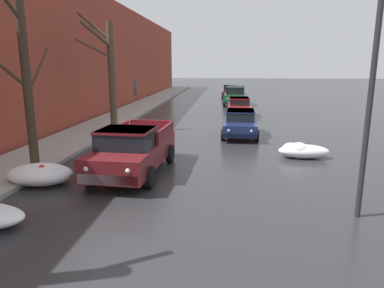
{
  "coord_description": "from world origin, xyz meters",
  "views": [
    {
      "loc": [
        1.8,
        -3.18,
        3.88
      ],
      "look_at": [
        0.59,
        8.95,
        1.12
      ],
      "focal_mm": 32.96,
      "sensor_mm": 36.0,
      "label": 1
    }
  ],
  "objects_px": {
    "pickup_truck_maroon_approaching_near_lane": "(133,150)",
    "street_lamp_post": "(372,81)",
    "bare_tree_second_along_sidewalk": "(26,83)",
    "sedan_maroon_queued_behind_truck": "(230,91)",
    "sedan_darkblue_parked_kerbside_close": "(240,122)",
    "sedan_red_parked_kerbside_mid": "(239,107)",
    "fire_hydrant": "(43,175)",
    "suv_green_parked_far_down_block": "(236,95)",
    "bare_tree_mid_block": "(110,71)"
  },
  "relations": [
    {
      "from": "bare_tree_second_along_sidewalk",
      "to": "fire_hydrant",
      "type": "height_order",
      "value": "bare_tree_second_along_sidewalk"
    },
    {
      "from": "bare_tree_second_along_sidewalk",
      "to": "fire_hydrant",
      "type": "relative_size",
      "value": 9.71
    },
    {
      "from": "sedan_maroon_queued_behind_truck",
      "to": "fire_hydrant",
      "type": "bearing_deg",
      "value": -101.1
    },
    {
      "from": "sedan_red_parked_kerbside_mid",
      "to": "street_lamp_post",
      "type": "relative_size",
      "value": 0.7
    },
    {
      "from": "street_lamp_post",
      "to": "sedan_maroon_queued_behind_truck",
      "type": "bearing_deg",
      "value": 95.39
    },
    {
      "from": "fire_hydrant",
      "to": "pickup_truck_maroon_approaching_near_lane",
      "type": "bearing_deg",
      "value": 32.13
    },
    {
      "from": "sedan_darkblue_parked_kerbside_close",
      "to": "fire_hydrant",
      "type": "distance_m",
      "value": 11.17
    },
    {
      "from": "pickup_truck_maroon_approaching_near_lane",
      "to": "sedan_darkblue_parked_kerbside_close",
      "type": "bearing_deg",
      "value": 60.86
    },
    {
      "from": "bare_tree_mid_block",
      "to": "street_lamp_post",
      "type": "bearing_deg",
      "value": -47.12
    },
    {
      "from": "pickup_truck_maroon_approaching_near_lane",
      "to": "suv_green_parked_far_down_block",
      "type": "xyz_separation_m",
      "value": [
        4.14,
        22.24,
        0.11
      ]
    },
    {
      "from": "pickup_truck_maroon_approaching_near_lane",
      "to": "bare_tree_second_along_sidewalk",
      "type": "bearing_deg",
      "value": -165.27
    },
    {
      "from": "bare_tree_second_along_sidewalk",
      "to": "sedan_darkblue_parked_kerbside_close",
      "type": "relative_size",
      "value": 1.61
    },
    {
      "from": "sedan_red_parked_kerbside_mid",
      "to": "fire_hydrant",
      "type": "bearing_deg",
      "value": -112.53
    },
    {
      "from": "pickup_truck_maroon_approaching_near_lane",
      "to": "street_lamp_post",
      "type": "relative_size",
      "value": 0.84
    },
    {
      "from": "pickup_truck_maroon_approaching_near_lane",
      "to": "fire_hydrant",
      "type": "bearing_deg",
      "value": -147.87
    },
    {
      "from": "bare_tree_mid_block",
      "to": "suv_green_parked_far_down_block",
      "type": "bearing_deg",
      "value": 62.43
    },
    {
      "from": "fire_hydrant",
      "to": "sedan_red_parked_kerbside_mid",
      "type": "bearing_deg",
      "value": 67.47
    },
    {
      "from": "bare_tree_mid_block",
      "to": "pickup_truck_maroon_approaching_near_lane",
      "type": "relative_size",
      "value": 1.28
    },
    {
      "from": "sedan_red_parked_kerbside_mid",
      "to": "sedan_maroon_queued_behind_truck",
      "type": "relative_size",
      "value": 1.03
    },
    {
      "from": "pickup_truck_maroon_approaching_near_lane",
      "to": "suv_green_parked_far_down_block",
      "type": "bearing_deg",
      "value": 79.46
    },
    {
      "from": "sedan_maroon_queued_behind_truck",
      "to": "sedan_red_parked_kerbside_mid",
      "type": "bearing_deg",
      "value": -87.76
    },
    {
      "from": "suv_green_parked_far_down_block",
      "to": "street_lamp_post",
      "type": "distance_m",
      "value": 25.57
    },
    {
      "from": "bare_tree_second_along_sidewalk",
      "to": "sedan_red_parked_kerbside_mid",
      "type": "relative_size",
      "value": 1.57
    },
    {
      "from": "pickup_truck_maroon_approaching_near_lane",
      "to": "sedan_maroon_queued_behind_truck",
      "type": "bearing_deg",
      "value": 83.09
    },
    {
      "from": "sedan_red_parked_kerbside_mid",
      "to": "sedan_maroon_queued_behind_truck",
      "type": "distance_m",
      "value": 15.35
    },
    {
      "from": "pickup_truck_maroon_approaching_near_lane",
      "to": "sedan_maroon_queued_behind_truck",
      "type": "distance_m",
      "value": 30.43
    },
    {
      "from": "bare_tree_second_along_sidewalk",
      "to": "street_lamp_post",
      "type": "relative_size",
      "value": 1.1
    },
    {
      "from": "bare_tree_second_along_sidewalk",
      "to": "sedan_darkblue_parked_kerbside_close",
      "type": "xyz_separation_m",
      "value": [
        7.37,
        8.19,
        -2.52
      ]
    },
    {
      "from": "suv_green_parked_far_down_block",
      "to": "sedan_maroon_queued_behind_truck",
      "type": "distance_m",
      "value": 7.99
    },
    {
      "from": "sedan_darkblue_parked_kerbside_close",
      "to": "sedan_red_parked_kerbside_mid",
      "type": "height_order",
      "value": "same"
    },
    {
      "from": "fire_hydrant",
      "to": "sedan_maroon_queued_behind_truck",
      "type": "bearing_deg",
      "value": 78.9
    },
    {
      "from": "sedan_red_parked_kerbside_mid",
      "to": "suv_green_parked_far_down_block",
      "type": "bearing_deg",
      "value": 90.97
    },
    {
      "from": "pickup_truck_maroon_approaching_near_lane",
      "to": "sedan_maroon_queued_behind_truck",
      "type": "relative_size",
      "value": 1.24
    },
    {
      "from": "bare_tree_second_along_sidewalk",
      "to": "street_lamp_post",
      "type": "height_order",
      "value": "bare_tree_second_along_sidewalk"
    },
    {
      "from": "bare_tree_mid_block",
      "to": "sedan_maroon_queued_behind_truck",
      "type": "height_order",
      "value": "bare_tree_mid_block"
    },
    {
      "from": "sedan_red_parked_kerbside_mid",
      "to": "sedan_maroon_queued_behind_truck",
      "type": "height_order",
      "value": "same"
    },
    {
      "from": "bare_tree_second_along_sidewalk",
      "to": "sedan_maroon_queued_behind_truck",
      "type": "height_order",
      "value": "bare_tree_second_along_sidewalk"
    },
    {
      "from": "bare_tree_second_along_sidewalk",
      "to": "sedan_red_parked_kerbside_mid",
      "type": "xyz_separation_m",
      "value": [
        7.55,
        15.74,
        -2.52
      ]
    },
    {
      "from": "fire_hydrant",
      "to": "suv_green_parked_far_down_block",
      "type": "bearing_deg",
      "value": 74.27
    },
    {
      "from": "bare_tree_mid_block",
      "to": "sedan_maroon_queued_behind_truck",
      "type": "relative_size",
      "value": 1.58
    },
    {
      "from": "sedan_red_parked_kerbside_mid",
      "to": "fire_hydrant",
      "type": "height_order",
      "value": "sedan_red_parked_kerbside_mid"
    },
    {
      "from": "fire_hydrant",
      "to": "street_lamp_post",
      "type": "bearing_deg",
      "value": -8.78
    },
    {
      "from": "sedan_darkblue_parked_kerbside_close",
      "to": "sedan_maroon_queued_behind_truck",
      "type": "distance_m",
      "value": 22.88
    },
    {
      "from": "suv_green_parked_far_down_block",
      "to": "fire_hydrant",
      "type": "distance_m",
      "value": 24.8
    },
    {
      "from": "sedan_maroon_queued_behind_truck",
      "to": "street_lamp_post",
      "type": "xyz_separation_m",
      "value": [
        3.14,
        -33.28,
        2.73
      ]
    },
    {
      "from": "suv_green_parked_far_down_block",
      "to": "sedan_maroon_queued_behind_truck",
      "type": "xyz_separation_m",
      "value": [
        -0.47,
        7.97,
        -0.23
      ]
    },
    {
      "from": "sedan_darkblue_parked_kerbside_close",
      "to": "sedan_red_parked_kerbside_mid",
      "type": "bearing_deg",
      "value": 88.67
    },
    {
      "from": "pickup_truck_maroon_approaching_near_lane",
      "to": "fire_hydrant",
      "type": "distance_m",
      "value": 3.09
    },
    {
      "from": "sedan_red_parked_kerbside_mid",
      "to": "street_lamp_post",
      "type": "xyz_separation_m",
      "value": [
        2.54,
        -17.94,
        2.73
      ]
    },
    {
      "from": "bare_tree_mid_block",
      "to": "sedan_maroon_queued_behind_truck",
      "type": "xyz_separation_m",
      "value": [
        7.03,
        22.33,
        -2.78
      ]
    }
  ]
}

